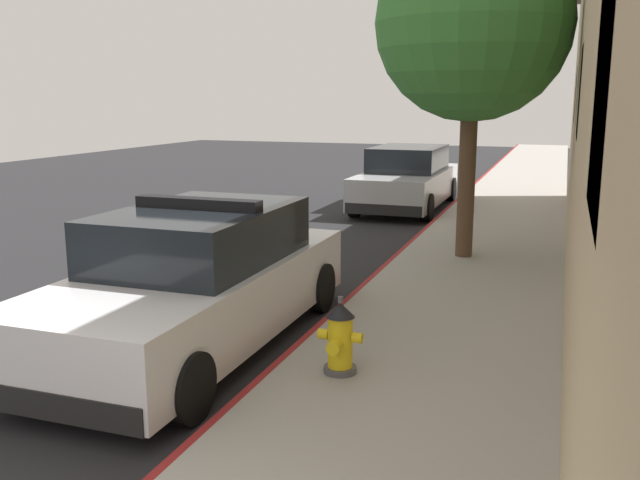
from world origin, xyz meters
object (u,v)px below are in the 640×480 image
at_px(parked_car_silver_ahead, 407,179).
at_px(fire_hydrant, 340,338).
at_px(street_tree, 473,24).
at_px(police_cruiser, 198,282).

relative_size(parked_car_silver_ahead, fire_hydrant, 6.37).
distance_m(parked_car_silver_ahead, fire_hydrant, 11.36).
height_order(parked_car_silver_ahead, street_tree, street_tree).
bearing_deg(fire_hydrant, police_cruiser, 162.12).
bearing_deg(street_tree, parked_car_silver_ahead, 111.42).
relative_size(police_cruiser, parked_car_silver_ahead, 1.00).
height_order(police_cruiser, street_tree, street_tree).
distance_m(parked_car_silver_ahead, street_tree, 6.90).
relative_size(police_cruiser, fire_hydrant, 6.37).
bearing_deg(parked_car_silver_ahead, fire_hydrant, -80.76).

